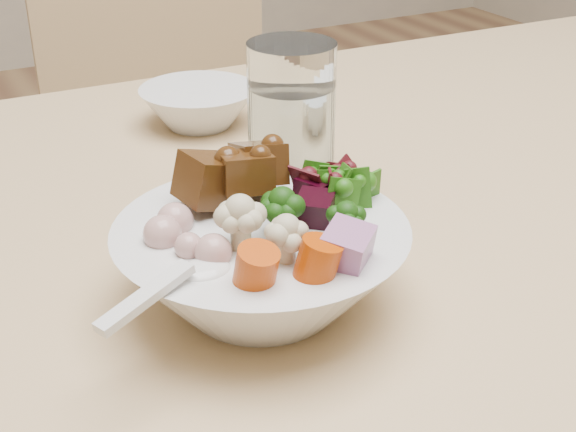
{
  "coord_description": "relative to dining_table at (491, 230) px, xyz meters",
  "views": [
    {
      "loc": [
        -0.49,
        -0.5,
        1.03
      ],
      "look_at": [
        -0.27,
        -0.06,
        0.77
      ],
      "focal_mm": 50.0,
      "sensor_mm": 36.0,
      "label": 1
    }
  ],
  "objects": [
    {
      "name": "dining_table",
      "position": [
        0.0,
        0.0,
        0.0
      ],
      "size": [
        1.52,
        0.87,
        0.71
      ],
      "rotation": [
        0.0,
        0.0,
        -0.01
      ],
      "color": "tan",
      "rests_on": "ground"
    },
    {
      "name": "chair_far",
      "position": [
        -0.12,
        0.63,
        -0.17
      ],
      "size": [
        0.42,
        0.42,
        0.84
      ],
      "rotation": [
        0.0,
        0.0,
        -0.09
      ],
      "color": "tan",
      "rests_on": "ground"
    },
    {
      "name": "food_bowl",
      "position": [
        -0.31,
        -0.11,
        0.11
      ],
      "size": [
        0.21,
        0.21,
        0.11
      ],
      "color": "silver",
      "rests_on": "dining_table"
    },
    {
      "name": "soup_spoon",
      "position": [
        -0.38,
        -0.15,
        0.13
      ],
      "size": [
        0.1,
        0.06,
        0.02
      ],
      "rotation": [
        0.0,
        0.0,
        0.38
      ],
      "color": "silver",
      "rests_on": "food_bowl"
    },
    {
      "name": "water_glass",
      "position": [
        -0.2,
        0.06,
        0.13
      ],
      "size": [
        0.08,
        0.08,
        0.14
      ],
      "color": "white",
      "rests_on": "dining_table"
    },
    {
      "name": "side_bowl",
      "position": [
        -0.22,
        0.24,
        0.09
      ],
      "size": [
        0.13,
        0.13,
        0.04
      ],
      "primitive_type": null,
      "color": "silver",
      "rests_on": "dining_table"
    }
  ]
}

